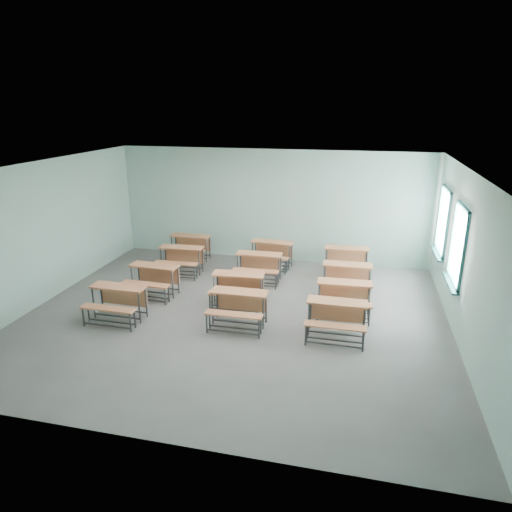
# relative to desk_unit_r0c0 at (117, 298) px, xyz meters

# --- Properties ---
(room) EXTENTS (9.04, 8.04, 3.24)m
(room) POSITION_rel_desk_unit_r0c0_xyz_m (2.45, 0.77, 1.11)
(room) COLOR slate
(room) RESTS_ON ground
(desk_unit_r0c0) EXTENTS (1.18, 0.80, 0.73)m
(desk_unit_r0c0) POSITION_rel_desk_unit_r0c0_xyz_m (0.00, 0.00, 0.00)
(desk_unit_r0c0) COLOR #C26F46
(desk_unit_r0c0) RESTS_ON ground
(desk_unit_r0c1) EXTENTS (1.18, 0.80, 0.73)m
(desk_unit_r0c1) POSITION_rel_desk_unit_r0c0_xyz_m (2.57, 0.32, 0.00)
(desk_unit_r0c1) COLOR #C26F46
(desk_unit_r0c1) RESTS_ON ground
(desk_unit_r0c2) EXTENTS (1.17, 0.78, 0.73)m
(desk_unit_r0c2) POSITION_rel_desk_unit_r0c0_xyz_m (4.57, 0.28, 0.00)
(desk_unit_r0c2) COLOR #C26F46
(desk_unit_r0c2) RESTS_ON ground
(desk_unit_r1c0) EXTENTS (1.21, 0.85, 0.73)m
(desk_unit_r1c0) POSITION_rel_desk_unit_r0c0_xyz_m (0.16, 1.39, 0.00)
(desk_unit_r1c0) COLOR #C26F46
(desk_unit_r1c0) RESTS_ON ground
(desk_unit_r1c1) EXTENTS (1.22, 0.86, 0.73)m
(desk_unit_r1c1) POSITION_rel_desk_unit_r0c0_xyz_m (2.28, 1.31, 0.00)
(desk_unit_r1c1) COLOR #C26F46
(desk_unit_r1c1) RESTS_ON ground
(desk_unit_r1c2) EXTENTS (1.20, 0.83, 0.73)m
(desk_unit_r1c2) POSITION_rel_desk_unit_r0c0_xyz_m (4.66, 1.34, 0.00)
(desk_unit_r1c2) COLOR #C26F46
(desk_unit_r1c2) RESTS_ON ground
(desk_unit_r2c0) EXTENTS (1.20, 0.82, 0.73)m
(desk_unit_r2c0) POSITION_rel_desk_unit_r0c0_xyz_m (0.25, 2.92, 0.00)
(desk_unit_r2c0) COLOR #C26F46
(desk_unit_r2c0) RESTS_ON ground
(desk_unit_r2c1) EXTENTS (1.18, 0.80, 0.73)m
(desk_unit_r2c1) POSITION_rel_desk_unit_r0c0_xyz_m (2.41, 2.84, 0.00)
(desk_unit_r2c1) COLOR #C26F46
(desk_unit_r2c1) RESTS_ON ground
(desk_unit_r2c2) EXTENTS (1.19, 0.81, 0.73)m
(desk_unit_r2c2) POSITION_rel_desk_unit_r0c0_xyz_m (4.67, 2.54, 0.00)
(desk_unit_r2c2) COLOR #C26F46
(desk_unit_r2c2) RESTS_ON ground
(desk_unit_r3c0) EXTENTS (1.17, 0.79, 0.73)m
(desk_unit_r3c0) POSITION_rel_desk_unit_r0c0_xyz_m (0.07, 4.03, 0.00)
(desk_unit_r3c0) COLOR #C26F46
(desk_unit_r3c0) RESTS_ON ground
(desk_unit_r3c1) EXTENTS (1.23, 0.88, 0.73)m
(desk_unit_r3c1) POSITION_rel_desk_unit_r0c0_xyz_m (2.52, 3.97, 0.00)
(desk_unit_r3c1) COLOR #C26F46
(desk_unit_r3c1) RESTS_ON ground
(desk_unit_r3c2) EXTENTS (1.19, 0.82, 0.73)m
(desk_unit_r3c2) POSITION_rel_desk_unit_r0c0_xyz_m (4.60, 3.88, 0.00)
(desk_unit_r3c2) COLOR #C26F46
(desk_unit_r3c2) RESTS_ON ground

